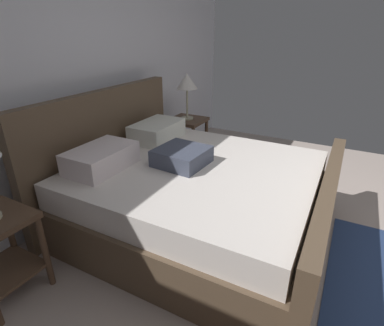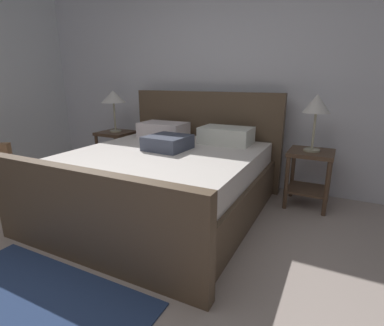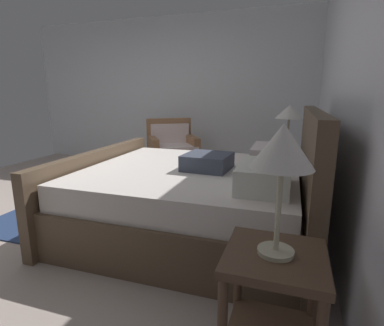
{
  "view_description": "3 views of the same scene",
  "coord_description": "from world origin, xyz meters",
  "px_view_note": "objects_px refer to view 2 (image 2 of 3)",
  "views": [
    {
      "loc": [
        -2.13,
        0.38,
        1.68
      ],
      "look_at": [
        0.23,
        1.66,
        0.48
      ],
      "focal_mm": 28.26,
      "sensor_mm": 36.0,
      "label": 1
    },
    {
      "loc": [
        1.47,
        -0.93,
        1.32
      ],
      "look_at": [
        0.23,
        1.48,
        0.54
      ],
      "focal_mm": 27.75,
      "sensor_mm": 36.0,
      "label": 2
    },
    {
      "loc": [
        2.48,
        2.3,
        1.29
      ],
      "look_at": [
        0.02,
        1.47,
        0.69
      ],
      "focal_mm": 28.24,
      "sensor_mm": 36.0,
      "label": 3
    }
  ],
  "objects_px": {
    "nightstand_right": "(309,169)",
    "table_lamp_left": "(113,98)",
    "bed": "(166,177)",
    "table_lamp_right": "(317,106)",
    "nightstand_left": "(117,145)"
  },
  "relations": [
    {
      "from": "bed",
      "to": "nightstand_left",
      "type": "relative_size",
      "value": 3.58
    },
    {
      "from": "table_lamp_right",
      "to": "table_lamp_left",
      "type": "xyz_separation_m",
      "value": [
        -2.57,
        -0.03,
        0.01
      ]
    },
    {
      "from": "nightstand_right",
      "to": "table_lamp_left",
      "type": "bearing_deg",
      "value": -179.43
    },
    {
      "from": "table_lamp_right",
      "to": "table_lamp_left",
      "type": "bearing_deg",
      "value": -179.43
    },
    {
      "from": "table_lamp_left",
      "to": "nightstand_right",
      "type": "bearing_deg",
      "value": 0.57
    },
    {
      "from": "bed",
      "to": "nightstand_right",
      "type": "distance_m",
      "value": 1.5
    },
    {
      "from": "nightstand_right",
      "to": "table_lamp_right",
      "type": "relative_size",
      "value": 1.05
    },
    {
      "from": "nightstand_right",
      "to": "table_lamp_left",
      "type": "xyz_separation_m",
      "value": [
        -2.57,
        -0.03,
        0.66
      ]
    },
    {
      "from": "table_lamp_left",
      "to": "nightstand_left",
      "type": "bearing_deg",
      "value": 0.0
    },
    {
      "from": "table_lamp_right",
      "to": "table_lamp_left",
      "type": "height_order",
      "value": "table_lamp_right"
    },
    {
      "from": "table_lamp_right",
      "to": "nightstand_left",
      "type": "xyz_separation_m",
      "value": [
        -2.57,
        -0.03,
        -0.66
      ]
    },
    {
      "from": "bed",
      "to": "table_lamp_left",
      "type": "height_order",
      "value": "bed"
    },
    {
      "from": "bed",
      "to": "table_lamp_right",
      "type": "xyz_separation_m",
      "value": [
        1.28,
        0.77,
        0.71
      ]
    },
    {
      "from": "nightstand_right",
      "to": "table_lamp_left",
      "type": "height_order",
      "value": "table_lamp_left"
    },
    {
      "from": "table_lamp_right",
      "to": "nightstand_left",
      "type": "relative_size",
      "value": 0.95
    }
  ]
}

